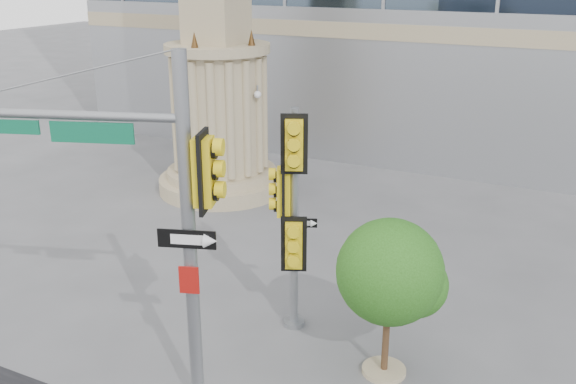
% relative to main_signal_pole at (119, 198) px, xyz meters
% --- Properties ---
extents(ground, '(120.00, 120.00, 0.00)m').
position_rel_main_signal_pole_xyz_m(ground, '(1.26, 1.60, -3.96)').
color(ground, '#545456').
rests_on(ground, ground).
extents(monument, '(4.40, 4.40, 16.60)m').
position_rel_main_signal_pole_xyz_m(monument, '(-4.74, 10.60, 1.56)').
color(monument, tan).
rests_on(monument, ground).
extents(main_signal_pole, '(4.77, 2.00, 6.39)m').
position_rel_main_signal_pole_xyz_m(main_signal_pole, '(0.00, 0.00, 0.00)').
color(main_signal_pole, slate).
rests_on(main_signal_pole, ground).
extents(secondary_signal_pole, '(0.93, 0.67, 4.91)m').
position_rel_main_signal_pole_xyz_m(secondary_signal_pole, '(1.46, 3.48, -1.08)').
color(secondary_signal_pole, slate).
rests_on(secondary_signal_pole, ground).
extents(street_tree, '(2.06, 2.01, 3.21)m').
position_rel_main_signal_pole_xyz_m(street_tree, '(3.86, 2.81, -1.85)').
color(street_tree, tan).
rests_on(street_tree, ground).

